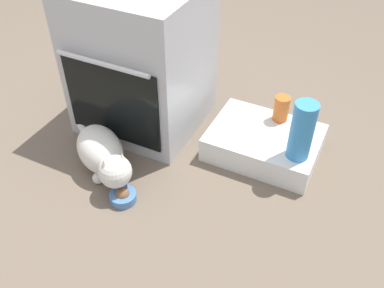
{
  "coord_description": "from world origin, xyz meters",
  "views": [
    {
      "loc": [
        1.02,
        -1.2,
        1.51
      ],
      "look_at": [
        0.38,
        0.11,
        0.25
      ],
      "focal_mm": 39.67,
      "sensor_mm": 36.0,
      "label": 1
    }
  ],
  "objects": [
    {
      "name": "ground",
      "position": [
        0.0,
        0.0,
        0.0
      ],
      "size": [
        8.0,
        8.0,
        0.0
      ],
      "primitive_type": "plane",
      "color": "#6B5B4C"
    },
    {
      "name": "oven",
      "position": [
        -0.09,
        0.45,
        0.39
      ],
      "size": [
        0.63,
        0.63,
        0.79
      ],
      "color": "#B7BABF",
      "rests_on": "ground"
    },
    {
      "name": "pantry_cabinet",
      "position": [
        0.62,
        0.47,
        0.07
      ],
      "size": [
        0.56,
        0.42,
        0.14
      ],
      "primitive_type": "cube",
      "color": "white",
      "rests_on": "ground"
    },
    {
      "name": "food_bowl",
      "position": [
        0.14,
        -0.14,
        0.03
      ],
      "size": [
        0.13,
        0.13,
        0.07
      ],
      "color": "#4C7AB7",
      "rests_on": "ground"
    },
    {
      "name": "cat",
      "position": [
        -0.05,
        -0.02,
        0.12
      ],
      "size": [
        0.6,
        0.43,
        0.23
      ],
      "rotation": [
        0.0,
        0.0,
        -0.58
      ],
      "color": "silver",
      "rests_on": "ground"
    },
    {
      "name": "water_bottle",
      "position": [
        0.81,
        0.38,
        0.29
      ],
      "size": [
        0.11,
        0.11,
        0.3
      ],
      "primitive_type": "cylinder",
      "color": "#388CD1",
      "rests_on": "pantry_cabinet"
    },
    {
      "name": "sauce_jar",
      "position": [
        0.65,
        0.62,
        0.21
      ],
      "size": [
        0.08,
        0.08,
        0.14
      ],
      "primitive_type": "cylinder",
      "color": "#D16023",
      "rests_on": "pantry_cabinet"
    }
  ]
}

